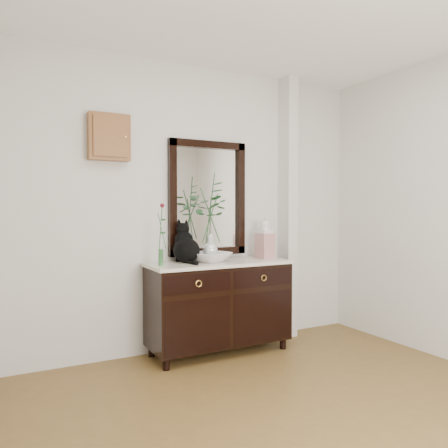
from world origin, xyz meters
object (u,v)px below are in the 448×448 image
lotus_bowl (210,257)px  ginger_jar (265,238)px  cat (186,242)px  sideboard (219,302)px

lotus_bowl → ginger_jar: (0.60, 0.00, 0.15)m
cat → ginger_jar: ginger_jar is taller
cat → lotus_bowl: 0.26m
sideboard → ginger_jar: 0.77m
sideboard → ginger_jar: bearing=1.7°
sideboard → ginger_jar: size_ratio=3.40×
cat → lotus_bowl: (0.21, -0.06, -0.14)m
sideboard → lotus_bowl: 0.43m
sideboard → cat: cat is taller
lotus_bowl → ginger_jar: 0.62m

